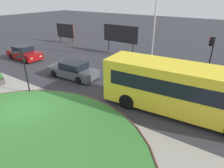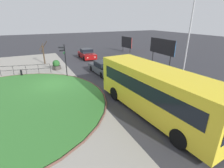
{
  "view_description": "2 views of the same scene",
  "coord_description": "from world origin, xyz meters",
  "views": [
    {
      "loc": [
        10.47,
        -5.56,
        6.69
      ],
      "look_at": [
        4.42,
        3.41,
        1.64
      ],
      "focal_mm": 31.05,
      "sensor_mm": 36.0,
      "label": 1
    },
    {
      "loc": [
        15.66,
        -1.52,
        5.84
      ],
      "look_at": [
        5.17,
        3.61,
        1.27
      ],
      "focal_mm": 26.86,
      "sensor_mm": 36.0,
      "label": 2
    }
  ],
  "objects": [
    {
      "name": "bus_yellow",
      "position": [
        8.19,
        5.16,
        1.62
      ],
      "size": [
        9.48,
        3.13,
        3.01
      ],
      "rotation": [
        0.0,
        0.0,
        0.07
      ],
      "color": "yellow",
      "rests_on": "ground"
    },
    {
      "name": "billboard_left",
      "position": [
        -1.89,
        14.58,
        2.29
      ],
      "size": [
        4.81,
        0.22,
        3.34
      ],
      "rotation": [
        0.0,
        0.0,
        -0.02
      ],
      "color": "black",
      "rests_on": "ground"
    },
    {
      "name": "car_near_lane",
      "position": [
        -9.41,
        6.39,
        0.67
      ],
      "size": [
        4.19,
        1.93,
        1.48
      ],
      "rotation": [
        0.0,
        0.0,
        -0.01
      ],
      "color": "maroon",
      "rests_on": "ground"
    },
    {
      "name": "lamppost_tall",
      "position": [
        2.46,
        14.23,
        4.9
      ],
      "size": [
        0.32,
        0.32,
        9.2
      ],
      "color": "#B7B7BC",
      "rests_on": "ground"
    },
    {
      "name": "ground",
      "position": [
        0.0,
        0.0,
        0.0
      ],
      "size": [
        120.0,
        120.0,
        0.0
      ],
      "primitive_type": "plane",
      "color": "#333338"
    },
    {
      "name": "traffic_light_near",
      "position": [
        8.3,
        13.37,
        2.42
      ],
      "size": [
        0.49,
        0.3,
        3.29
      ],
      "rotation": [
        0.0,
        0.0,
        3.31
      ],
      "color": "black",
      "rests_on": "ground"
    },
    {
      "name": "billboard_right",
      "position": [
        -11.63,
        14.85,
        1.69
      ],
      "size": [
        3.11,
        0.4,
        2.72
      ],
      "rotation": [
        0.0,
        0.0,
        0.08
      ],
      "color": "black",
      "rests_on": "ground"
    },
    {
      "name": "car_far_lane",
      "position": [
        -1.2,
        5.65,
        0.65
      ],
      "size": [
        4.6,
        2.09,
        1.41
      ],
      "rotation": [
        0.0,
        0.0,
        3.19
      ],
      "color": "#474C51",
      "rests_on": "ground"
    },
    {
      "name": "signpost_directional",
      "position": [
        -1.82,
        1.6,
        2.01
      ],
      "size": [
        0.98,
        0.59,
        3.44
      ],
      "color": "black",
      "rests_on": "ground"
    }
  ]
}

